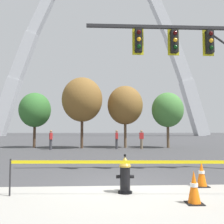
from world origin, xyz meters
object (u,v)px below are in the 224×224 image
traffic_signal_gantry (221,58)px  pedestrian_standing_center (142,139)px  pedestrian_walking_right (51,140)px  traffic_cone_by_hydrant (194,188)px  monument_arch (102,50)px  pedestrian_walking_left (117,139)px  fire_hydrant (125,175)px  traffic_cone_mid_sidewalk (202,174)px

traffic_signal_gantry → pedestrian_standing_center: size_ratio=4.92×
pedestrian_walking_right → traffic_cone_by_hydrant: bearing=-68.1°
monument_arch → pedestrian_walking_left: size_ratio=35.39×
fire_hydrant → traffic_signal_gantry: traffic_signal_gantry is taller
traffic_signal_gantry → pedestrian_standing_center: bearing=95.6°
pedestrian_standing_center → pedestrian_walking_right: 7.51m
traffic_cone_mid_sidewalk → pedestrian_walking_right: pedestrian_walking_right is taller
traffic_cone_by_hydrant → monument_arch: size_ratio=0.01×
pedestrian_walking_left → pedestrian_standing_center: (2.10, -0.10, 0.00)m
traffic_cone_by_hydrant → pedestrian_walking_right: (-6.02, 15.00, 0.46)m
fire_hydrant → pedestrian_walking_left: size_ratio=0.62×
traffic_signal_gantry → pedestrian_walking_right: size_ratio=4.92×
monument_arch → pedestrian_walking_right: 49.68m
traffic_cone_mid_sidewalk → fire_hydrant: bearing=-165.1°
pedestrian_walking_right → traffic_signal_gantry: bearing=-52.2°
traffic_cone_by_hydrant → pedestrian_walking_right: size_ratio=0.46×
fire_hydrant → traffic_cone_mid_sidewalk: size_ratio=1.36×
traffic_cone_mid_sidewalk → monument_arch: 61.97m
fire_hydrant → traffic_signal_gantry: bearing=34.9°
traffic_cone_mid_sidewalk → pedestrian_walking_left: pedestrian_walking_left is taller
pedestrian_walking_left → pedestrian_walking_right: same height
monument_arch → pedestrian_walking_right: size_ratio=35.39×
traffic_cone_mid_sidewalk → monument_arch: bearing=92.3°
fire_hydrant → traffic_cone_mid_sidewalk: bearing=14.9°
traffic_cone_by_hydrant → pedestrian_walking_left: 15.66m
pedestrian_walking_right → pedestrian_walking_left: bearing=6.7°
traffic_cone_mid_sidewalk → traffic_signal_gantry: (1.79, 2.22, 4.05)m
fire_hydrant → pedestrian_walking_right: bearing=108.2°
fire_hydrant → pedestrian_walking_right: 14.74m
pedestrian_walking_left → pedestrian_walking_right: size_ratio=1.00×
traffic_cone_by_hydrant → traffic_cone_mid_sidewalk: bearing=62.4°
fire_hydrant → traffic_cone_mid_sidewalk: (2.26, 0.60, -0.11)m
fire_hydrant → pedestrian_walking_left: bearing=86.9°
monument_arch → pedestrian_walking_right: (-4.54, -44.33, -21.95)m
pedestrian_walking_left → fire_hydrant: bearing=-93.1°
traffic_cone_by_hydrant → pedestrian_walking_right: 16.17m
pedestrian_standing_center → fire_hydrant: bearing=-101.2°
pedestrian_walking_left → pedestrian_walking_right: bearing=-173.3°
traffic_signal_gantry → pedestrian_standing_center: 12.30m
pedestrian_standing_center → pedestrian_walking_left: bearing=177.3°
traffic_signal_gantry → pedestrian_walking_left: bearing=105.4°
traffic_cone_mid_sidewalk → pedestrian_standing_center: 13.96m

